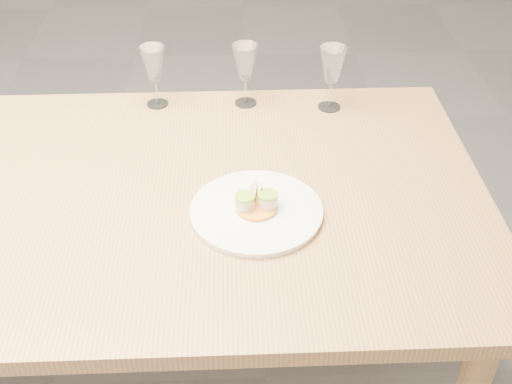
{
  "coord_description": "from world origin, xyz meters",
  "views": [
    {
      "loc": [
        0.58,
        -1.25,
        1.7
      ],
      "look_at": [
        0.63,
        -0.08,
        0.8
      ],
      "focal_mm": 45.0,
      "sensor_mm": 36.0,
      "label": 1
    }
  ],
  "objects_px": {
    "dining_table": "(0,217)",
    "dinner_plate": "(257,210)",
    "wine_glass_2": "(153,65)",
    "wine_glass_4": "(332,66)",
    "wine_glass_3": "(245,64)"
  },
  "relations": [
    {
      "from": "dining_table",
      "to": "wine_glass_2",
      "type": "xyz_separation_m",
      "value": [
        0.36,
        0.43,
        0.19
      ]
    },
    {
      "from": "dining_table",
      "to": "wine_glass_2",
      "type": "bearing_deg",
      "value": 49.75
    },
    {
      "from": "dinner_plate",
      "to": "wine_glass_3",
      "type": "distance_m",
      "value": 0.53
    },
    {
      "from": "wine_glass_2",
      "to": "wine_glass_4",
      "type": "relative_size",
      "value": 0.96
    },
    {
      "from": "dining_table",
      "to": "dinner_plate",
      "type": "relative_size",
      "value": 7.79
    },
    {
      "from": "wine_glass_4",
      "to": "dinner_plate",
      "type": "bearing_deg",
      "value": -115.75
    },
    {
      "from": "dinner_plate",
      "to": "wine_glass_2",
      "type": "height_order",
      "value": "wine_glass_2"
    },
    {
      "from": "dinner_plate",
      "to": "dining_table",
      "type": "bearing_deg",
      "value": 171.2
    },
    {
      "from": "wine_glass_2",
      "to": "dinner_plate",
      "type": "bearing_deg",
      "value": -62.65
    },
    {
      "from": "wine_glass_4",
      "to": "wine_glass_2",
      "type": "bearing_deg",
      "value": 175.52
    },
    {
      "from": "dining_table",
      "to": "wine_glass_2",
      "type": "distance_m",
      "value": 0.59
    },
    {
      "from": "wine_glass_3",
      "to": "wine_glass_4",
      "type": "relative_size",
      "value": 0.98
    },
    {
      "from": "wine_glass_3",
      "to": "wine_glass_4",
      "type": "distance_m",
      "value": 0.25
    },
    {
      "from": "wine_glass_3",
      "to": "dinner_plate",
      "type": "bearing_deg",
      "value": -88.84
    },
    {
      "from": "dinner_plate",
      "to": "wine_glass_4",
      "type": "xyz_separation_m",
      "value": [
        0.23,
        0.48,
        0.12
      ]
    }
  ]
}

